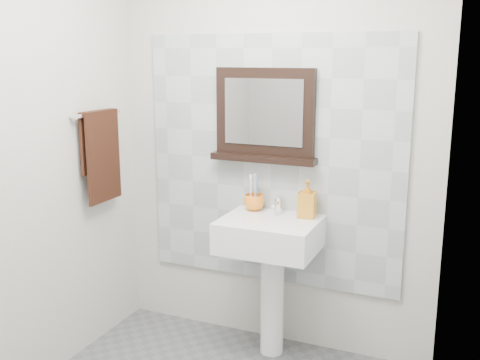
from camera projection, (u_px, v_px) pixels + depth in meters
name	position (u px, v px, depth m)	size (l,w,h in m)	color
back_wall	(272.00, 145.00, 3.36)	(2.00, 0.01, 2.50)	beige
left_wall	(5.00, 165.00, 2.76)	(0.01, 2.20, 2.50)	beige
right_wall	(430.00, 207.00, 1.99)	(0.01, 2.20, 2.50)	beige
splashback	(271.00, 162.00, 3.37)	(1.60, 0.02, 1.50)	#A7B0B5
pedestal_sink	(270.00, 249.00, 3.25)	(0.55, 0.44, 0.96)	white
toothbrush_cup	(254.00, 202.00, 3.38)	(0.12, 0.12, 0.10)	orange
toothbrushes	(254.00, 190.00, 3.36)	(0.05, 0.04, 0.21)	white
soap_dispenser	(307.00, 199.00, 3.22)	(0.10, 0.10, 0.22)	#C95F17
framed_mirror	(265.00, 118.00, 3.30)	(0.65, 0.11, 0.55)	black
towel_bar	(98.00, 114.00, 3.32)	(0.07, 0.40, 0.03)	silver
hand_towel	(101.00, 149.00, 3.36)	(0.06, 0.30, 0.55)	black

